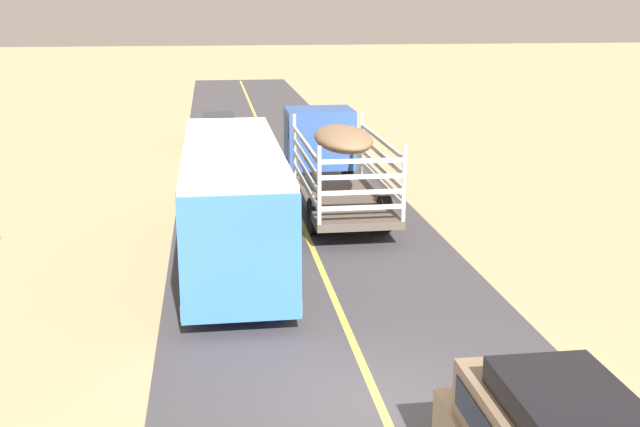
% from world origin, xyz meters
% --- Properties ---
extents(ground_plane, '(240.00, 240.00, 0.00)m').
position_xyz_m(ground_plane, '(0.00, 0.00, 0.00)').
color(ground_plane, tan).
extents(road_surface, '(8.00, 120.00, 0.02)m').
position_xyz_m(road_surface, '(0.00, 0.00, 0.01)').
color(road_surface, '#423F44').
rests_on(road_surface, ground).
extents(road_centre_line, '(0.16, 117.60, 0.00)m').
position_xyz_m(road_centre_line, '(0.00, 0.00, 0.02)').
color(road_centre_line, '#D8CC4C').
rests_on(road_centre_line, road_surface).
extents(livestock_truck, '(2.53, 9.70, 3.02)m').
position_xyz_m(livestock_truck, '(1.33, 14.93, 1.79)').
color(livestock_truck, '#3359A5').
rests_on(livestock_truck, road_surface).
extents(bus, '(2.54, 10.00, 3.21)m').
position_xyz_m(bus, '(-2.24, 8.05, 1.75)').
color(bus, '#3872C6').
rests_on(bus, road_surface).
extents(car_far, '(1.80, 4.40, 1.46)m').
position_xyz_m(car_far, '(-2.36, 26.55, 0.69)').
color(car_far, black).
rests_on(car_far, road_surface).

